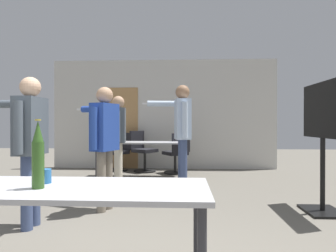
{
  "coord_description": "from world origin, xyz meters",
  "views": [
    {
      "loc": [
        0.5,
        -1.5,
        1.13
      ],
      "look_at": [
        0.29,
        2.52,
        1.1
      ],
      "focal_mm": 32.0,
      "sensor_mm": 36.0,
      "label": 1
    }
  ],
  "objects": [
    {
      "name": "back_wall",
      "position": [
        -0.03,
        6.08,
        1.36
      ],
      "size": [
        5.64,
        0.12,
        2.75
      ],
      "color": "beige",
      "rests_on": "ground_plane"
    },
    {
      "name": "conference_table_near",
      "position": [
        -0.23,
        0.28,
        0.67
      ],
      "size": [
        1.77,
        0.66,
        0.75
      ],
      "color": "#A8A8AD",
      "rests_on": "ground_plane"
    },
    {
      "name": "conference_table_far",
      "position": [
        -0.38,
        4.76,
        0.67
      ],
      "size": [
        1.89,
        0.64,
        0.75
      ],
      "color": "#A8A8AD",
      "rests_on": "ground_plane"
    },
    {
      "name": "tv_screen",
      "position": [
        2.27,
        2.39,
        1.04
      ],
      "size": [
        0.44,
        1.11,
        1.66
      ],
      "rotation": [
        0.0,
        0.0,
        -1.57
      ],
      "color": "black",
      "rests_on": "ground_plane"
    },
    {
      "name": "person_center_tall",
      "position": [
        -0.54,
        2.35,
        0.98
      ],
      "size": [
        0.68,
        0.71,
        1.61
      ],
      "rotation": [
        0.0,
        0.0,
        1.25
      ],
      "color": "slate",
      "rests_on": "ground_plane"
    },
    {
      "name": "person_left_plaid",
      "position": [
        0.47,
        3.58,
        1.09
      ],
      "size": [
        0.86,
        0.62,
        1.79
      ],
      "rotation": [
        0.0,
        0.0,
        1.71
      ],
      "color": "#3D4C75",
      "rests_on": "ground_plane"
    },
    {
      "name": "person_right_polo",
      "position": [
        -0.69,
        3.88,
        0.98
      ],
      "size": [
        0.82,
        0.66,
        1.64
      ],
      "rotation": [
        0.0,
        0.0,
        1.71
      ],
      "color": "beige",
      "rests_on": "ground_plane"
    },
    {
      "name": "person_near_casual",
      "position": [
        -1.17,
        1.67,
        1.0
      ],
      "size": [
        0.74,
        0.58,
        1.64
      ],
      "rotation": [
        0.0,
        0.0,
        1.57
      ],
      "color": "#3D4C75",
      "rests_on": "ground_plane"
    },
    {
      "name": "office_chair_mid_tucked",
      "position": [
        -0.47,
        5.55,
        0.46
      ],
      "size": [
        0.68,
        0.67,
        0.96
      ],
      "rotation": [
        0.0,
        0.0,
        4.09
      ],
      "color": "black",
      "rests_on": "ground_plane"
    },
    {
      "name": "office_chair_far_right",
      "position": [
        0.35,
        5.27,
        0.43
      ],
      "size": [
        0.65,
        0.68,
        0.92
      ],
      "rotation": [
        0.0,
        0.0,
        0.54
      ],
      "color": "black",
      "rests_on": "ground_plane"
    },
    {
      "name": "office_chair_far_left",
      "position": [
        -1.05,
        5.68,
        0.42
      ],
      "size": [
        0.69,
        0.68,
        0.91
      ],
      "rotation": [
        0.0,
        0.0,
        2.29
      ],
      "color": "black",
      "rests_on": "ground_plane"
    },
    {
      "name": "beer_bottle",
      "position": [
        -0.35,
        0.21,
        0.94
      ],
      "size": [
        0.07,
        0.07,
        0.41
      ],
      "color": "#2D511E",
      "rests_on": "conference_table_near"
    },
    {
      "name": "drink_cup",
      "position": [
        -0.38,
        0.36,
        0.79
      ],
      "size": [
        0.07,
        0.07,
        0.09
      ],
      "color": "#2866A3",
      "rests_on": "conference_table_near"
    }
  ]
}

